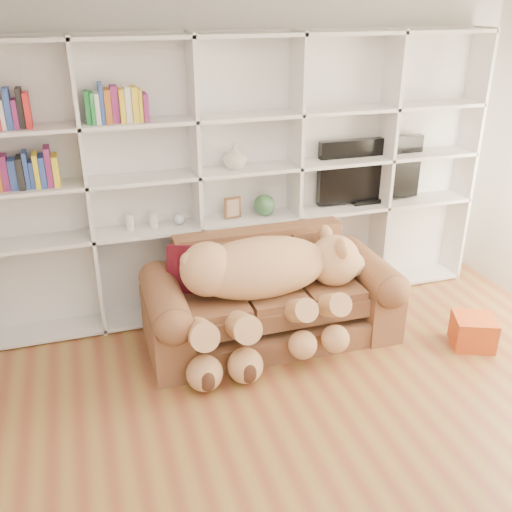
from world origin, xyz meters
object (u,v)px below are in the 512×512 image
object	(u,v)px
sofa	(270,302)
tv	(370,171)
teddy_bear	(265,282)
gift_box	(473,331)

from	to	relation	value
sofa	tv	distance (m)	1.59
teddy_bear	gift_box	distance (m)	1.78
teddy_bear	gift_box	world-z (taller)	teddy_bear
teddy_bear	tv	bearing A→B (deg)	22.91
teddy_bear	gift_box	bearing A→B (deg)	-25.41
sofa	teddy_bear	xyz separation A→B (m)	(-0.10, -0.17, 0.29)
gift_box	teddy_bear	bearing A→B (deg)	164.06
gift_box	tv	distance (m)	1.69
teddy_bear	tv	world-z (taller)	tv
sofa	tv	xyz separation A→B (m)	(1.19, 0.65, 0.84)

